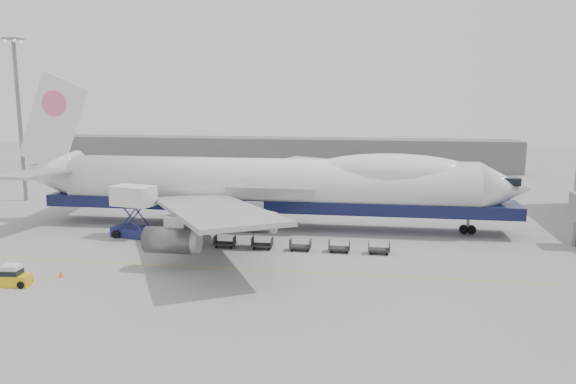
# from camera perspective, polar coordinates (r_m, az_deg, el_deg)

# --- Properties ---
(ground) EXTENTS (260.00, 260.00, 0.00)m
(ground) POSITION_cam_1_polar(r_m,az_deg,el_deg) (61.39, -4.24, -6.10)
(ground) COLOR gray
(ground) RESTS_ON ground
(apron_line) EXTENTS (60.00, 0.15, 0.01)m
(apron_line) POSITION_cam_1_polar(r_m,az_deg,el_deg) (55.81, -5.63, -7.76)
(apron_line) COLOR gold
(apron_line) RESTS_ON ground
(hangar) EXTENTS (110.00, 8.00, 7.00)m
(hangar) POSITION_cam_1_polar(r_m,az_deg,el_deg) (130.30, -1.62, 4.00)
(hangar) COLOR slate
(hangar) RESTS_ON ground
(floodlight_mast) EXTENTS (2.40, 2.40, 25.43)m
(floodlight_mast) POSITION_cam_1_polar(r_m,az_deg,el_deg) (98.59, -25.66, 7.41)
(floodlight_mast) COLOR slate
(floodlight_mast) RESTS_ON ground
(airliner) EXTENTS (67.00, 55.30, 19.98)m
(airliner) POSITION_cam_1_polar(r_m,az_deg,el_deg) (71.53, -1.63, 0.83)
(airliner) COLOR white
(airliner) RESTS_ON ground
(catering_truck) EXTENTS (5.80, 4.54, 6.18)m
(catering_truck) POSITION_cam_1_polar(r_m,az_deg,el_deg) (69.42, -15.38, -1.62)
(catering_truck) COLOR #1A1F50
(catering_truck) RESTS_ON ground
(baggage_tug) EXTENTS (2.71, 1.62, 1.90)m
(baggage_tug) POSITION_cam_1_polar(r_m,az_deg,el_deg) (56.22, -26.09, -7.72)
(baggage_tug) COLOR gold
(baggage_tug) RESTS_ON ground
(traffic_cone) EXTENTS (0.43, 0.43, 0.64)m
(traffic_cone) POSITION_cam_1_polar(r_m,az_deg,el_deg) (57.19, -22.09, -7.71)
(traffic_cone) COLOR #FD5E0D
(traffic_cone) RESTS_ON ground
(dolly_0) EXTENTS (2.30, 1.35, 1.30)m
(dolly_0) POSITION_cam_1_polar(r_m,az_deg,el_deg) (65.99, -13.59, -4.74)
(dolly_0) COLOR #2D2D30
(dolly_0) RESTS_ON ground
(dolly_1) EXTENTS (2.30, 1.35, 1.30)m
(dolly_1) POSITION_cam_1_polar(r_m,az_deg,el_deg) (64.51, -10.09, -4.95)
(dolly_1) COLOR #2D2D30
(dolly_1) RESTS_ON ground
(dolly_2) EXTENTS (2.30, 1.35, 1.30)m
(dolly_2) POSITION_cam_1_polar(r_m,az_deg,el_deg) (63.29, -6.42, -5.15)
(dolly_2) COLOR #2D2D30
(dolly_2) RESTS_ON ground
(dolly_3) EXTENTS (2.30, 1.35, 1.30)m
(dolly_3) POSITION_cam_1_polar(r_m,az_deg,el_deg) (62.33, -2.63, -5.33)
(dolly_3) COLOR #2D2D30
(dolly_3) RESTS_ON ground
(dolly_4) EXTENTS (2.30, 1.35, 1.30)m
(dolly_4) POSITION_cam_1_polar(r_m,az_deg,el_deg) (61.65, 1.27, -5.49)
(dolly_4) COLOR #2D2D30
(dolly_4) RESTS_ON ground
(dolly_5) EXTENTS (2.30, 1.35, 1.30)m
(dolly_5) POSITION_cam_1_polar(r_m,az_deg,el_deg) (61.26, 5.23, -5.63)
(dolly_5) COLOR #2D2D30
(dolly_5) RESTS_ON ground
(dolly_6) EXTENTS (2.30, 1.35, 1.30)m
(dolly_6) POSITION_cam_1_polar(r_m,az_deg,el_deg) (61.17, 9.23, -5.75)
(dolly_6) COLOR #2D2D30
(dolly_6) RESTS_ON ground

